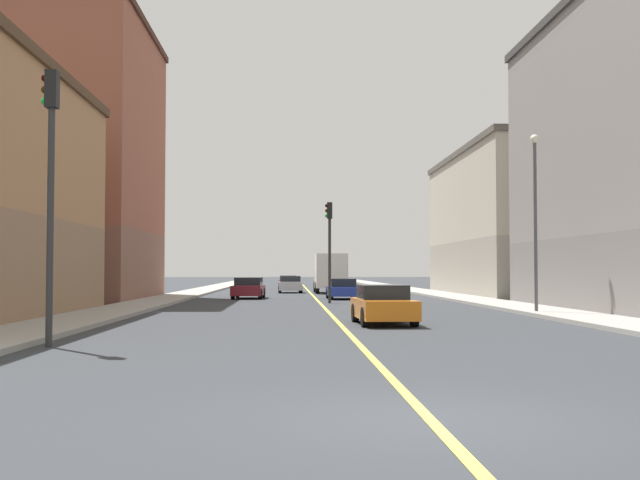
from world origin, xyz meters
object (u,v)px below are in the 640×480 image
object	(u,v)px
building_left_mid	(512,223)
street_lamp_left_near	(535,204)
traffic_light_median_far	(329,237)
car_blue	(342,289)
car_silver	(290,284)
car_orange	(383,305)
car_maroon	(249,288)
traffic_light_right_near	(50,169)
box_truck	(330,273)
building_right_midblock	(80,161)
car_red	(288,282)

from	to	relation	value
building_left_mid	street_lamp_left_near	bearing A→B (deg)	-104.10
traffic_light_median_far	car_blue	size ratio (longest dim) A/B	1.31
car_silver	car_orange	xyz separation A→B (m)	(3.06, -36.88, -0.02)
street_lamp_left_near	car_maroon	world-z (taller)	street_lamp_left_near
traffic_light_right_near	traffic_light_median_far	bearing A→B (deg)	71.91
street_lamp_left_near	car_orange	xyz separation A→B (m)	(-6.92, -5.36, -3.88)
building_left_mid	car_silver	world-z (taller)	building_left_mid
building_left_mid	car_maroon	world-z (taller)	building_left_mid
car_silver	box_truck	distance (m)	3.55
building_right_midblock	box_truck	size ratio (longest dim) A/B	2.59
car_maroon	building_left_mid	bearing A→B (deg)	17.30
traffic_light_right_near	street_lamp_left_near	size ratio (longest dim) A/B	0.91
building_left_mid	building_right_midblock	size ratio (longest dim) A/B	1.29
car_maroon	car_orange	bearing A→B (deg)	-76.61
car_silver	traffic_light_median_far	bearing A→B (deg)	-83.99
traffic_light_right_near	building_right_midblock	bearing A→B (deg)	103.65
street_lamp_left_near	car_red	distance (m)	46.06
box_truck	traffic_light_median_far	bearing A→B (deg)	-93.19
car_blue	car_maroon	xyz separation A→B (m)	(-5.93, 1.30, 0.03)
box_truck	car_orange	bearing A→B (deg)	-90.18
building_left_mid	car_red	bearing A→B (deg)	129.12
street_lamp_left_near	box_truck	size ratio (longest dim) A/B	1.11
car_blue	car_red	size ratio (longest dim) A/B	0.92
street_lamp_left_near	building_left_mid	bearing A→B (deg)	75.90
traffic_light_right_near	car_maroon	size ratio (longest dim) A/B	1.43
building_left_mid	box_truck	world-z (taller)	building_left_mid
building_right_midblock	car_orange	bearing A→B (deg)	-54.11
building_right_midblock	traffic_light_right_near	size ratio (longest dim) A/B	2.58
street_lamp_left_near	car_red	size ratio (longest dim) A/B	1.58
car_red	box_truck	bearing A→B (deg)	-76.98
building_left_mid	car_orange	world-z (taller)	building_left_mid
building_left_mid	car_silver	xyz separation A→B (m)	(-16.16, 6.87, -4.57)
car_red	traffic_light_median_far	bearing A→B (deg)	-86.03
traffic_light_median_far	car_orange	distance (m)	17.07
car_blue	car_maroon	bearing A→B (deg)	167.64
building_right_midblock	street_lamp_left_near	size ratio (longest dim) A/B	2.34
traffic_light_right_near	box_truck	bearing A→B (deg)	78.24
traffic_light_median_far	box_truck	bearing A→B (deg)	86.81
car_silver	car_maroon	bearing A→B (deg)	-101.93
traffic_light_right_near	traffic_light_median_far	world-z (taller)	traffic_light_right_near
building_left_mid	car_blue	world-z (taller)	building_left_mid
traffic_light_median_far	car_red	size ratio (longest dim) A/B	1.21
car_silver	car_orange	size ratio (longest dim) A/B	0.97
traffic_light_right_near	box_truck	size ratio (longest dim) A/B	1.01
car_silver	street_lamp_left_near	bearing A→B (deg)	-72.44
traffic_light_right_near	car_blue	world-z (taller)	traffic_light_right_near
traffic_light_median_far	car_red	bearing A→B (deg)	93.97
traffic_light_right_near	car_orange	xyz separation A→B (m)	(8.84, 7.41, -3.57)
street_lamp_left_near	car_silver	distance (m)	33.28
building_right_midblock	car_orange	distance (m)	28.42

